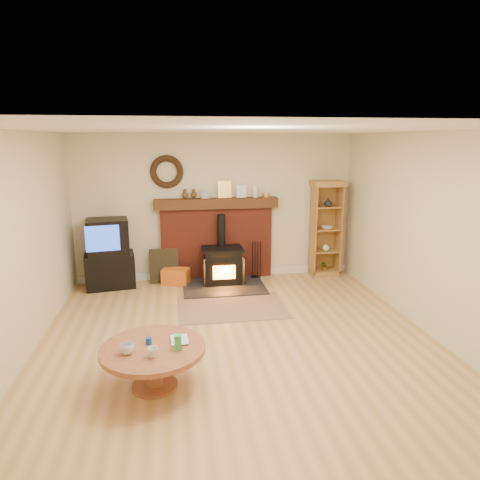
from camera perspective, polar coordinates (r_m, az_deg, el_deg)
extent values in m
plane|color=#B48A4B|center=(5.52, -0.06, -13.61)|extent=(5.50, 5.50, 0.00)
cube|color=beige|center=(7.74, -3.23, 4.37)|extent=(5.00, 0.02, 2.60)
cube|color=beige|center=(2.54, 9.92, -14.95)|extent=(5.00, 0.02, 2.60)
cube|color=beige|center=(5.30, -27.85, -1.32)|extent=(0.02, 5.50, 2.60)
cube|color=beige|center=(5.98, 24.35, 0.54)|extent=(0.02, 5.50, 2.60)
cube|color=white|center=(4.92, -0.07, 14.50)|extent=(5.00, 5.50, 0.02)
cube|color=white|center=(8.01, -3.10, -4.45)|extent=(5.00, 0.04, 0.12)
torus|color=black|center=(7.57, -9.74, 8.95)|extent=(0.57, 0.11, 0.57)
cube|color=maroon|center=(7.80, -3.11, -0.44)|extent=(2.00, 0.15, 1.30)
cube|color=#332010|center=(7.62, -3.15, 4.91)|extent=(2.20, 0.22, 0.18)
cube|color=#999999|center=(7.59, -4.68, 6.07)|extent=(0.13, 0.05, 0.14)
cube|color=gold|center=(7.64, -2.07, 6.75)|extent=(0.24, 0.06, 0.30)
cube|color=white|center=(7.68, 0.17, 6.50)|extent=(0.18, 0.05, 0.22)
cylinder|color=white|center=(7.71, 2.04, 6.51)|extent=(0.08, 0.08, 0.22)
cylinder|color=gold|center=(7.76, 3.49, 5.98)|extent=(0.14, 0.14, 0.07)
cube|color=black|center=(7.44, -2.14, -6.23)|extent=(1.40, 1.00, 0.03)
cube|color=black|center=(7.53, -2.34, -3.50)|extent=(0.63, 0.45, 0.59)
cube|color=black|center=(7.44, -2.37, -1.18)|extent=(0.70, 0.50, 0.04)
cylinder|color=black|center=(7.52, -2.52, 1.31)|extent=(0.14, 0.14, 0.56)
cube|color=orange|center=(7.32, -2.12, -4.34)|extent=(0.38, 0.02, 0.24)
cube|color=black|center=(7.34, -4.43, -4.16)|extent=(0.15, 0.20, 0.47)
cube|color=black|center=(7.40, 0.05, -3.96)|extent=(0.15, 0.20, 0.47)
cube|color=brown|center=(6.59, -1.08, -8.93)|extent=(1.62, 1.12, 0.01)
cube|color=black|center=(7.73, -16.91, -3.83)|extent=(0.88, 0.67, 0.60)
cube|color=black|center=(7.59, -17.21, 0.47)|extent=(0.75, 0.65, 0.60)
cube|color=blue|center=(7.31, -17.86, 0.20)|extent=(0.53, 0.09, 0.43)
cube|color=olive|center=(8.26, 11.10, -4.20)|extent=(0.51, 0.37, 0.10)
cube|color=olive|center=(8.22, 10.94, 1.56)|extent=(0.51, 0.02, 1.62)
cube|color=olive|center=(7.98, 9.71, 1.25)|extent=(0.02, 0.37, 1.62)
cube|color=olive|center=(8.15, 12.97, 1.35)|extent=(0.02, 0.37, 1.62)
cube|color=olive|center=(7.93, 11.64, 7.39)|extent=(0.57, 0.41, 0.10)
cube|color=olive|center=(8.15, 11.23, -1.43)|extent=(0.47, 0.33, 0.02)
cube|color=olive|center=(8.06, 11.36, 1.44)|extent=(0.47, 0.33, 0.02)
cube|color=olive|center=(7.99, 11.50, 4.37)|extent=(0.47, 0.33, 0.02)
imported|color=white|center=(7.93, 11.65, 4.95)|extent=(0.15, 0.15, 0.16)
imported|color=white|center=(8.01, 11.50, 1.61)|extent=(0.20, 0.20, 0.05)
sphere|color=white|center=(8.09, 11.37, -1.04)|extent=(0.12, 0.12, 0.12)
imported|color=green|center=(8.18, 11.27, -3.32)|extent=(0.17, 0.15, 0.19)
cube|color=yellow|center=(7.63, -8.55, -4.84)|extent=(0.52, 0.42, 0.28)
cube|color=black|center=(7.73, -10.08, -3.40)|extent=(0.51, 0.14, 0.60)
cylinder|color=black|center=(7.90, 2.01, -5.00)|extent=(0.16, 0.16, 0.04)
cylinder|color=black|center=(7.79, 1.66, -2.72)|extent=(0.02, 0.02, 0.70)
cylinder|color=black|center=(7.80, 2.03, -2.70)|extent=(0.02, 0.02, 0.70)
cylinder|color=black|center=(7.81, 2.39, -2.68)|extent=(0.02, 0.02, 0.70)
cylinder|color=black|center=(7.82, 2.75, -2.67)|extent=(0.02, 0.02, 0.70)
cylinder|color=brown|center=(4.75, -11.29, -18.47)|extent=(0.47, 0.47, 0.03)
cylinder|color=brown|center=(4.65, -11.40, -16.38)|extent=(0.17, 0.17, 0.38)
cylinder|color=brown|center=(4.55, -11.53, -14.03)|extent=(1.07, 1.07, 0.05)
imported|color=white|center=(4.43, -14.85, -13.88)|extent=(0.13, 0.13, 0.10)
imported|color=white|center=(4.32, -11.55, -14.48)|extent=(0.11, 0.11, 0.10)
imported|color=#4C331E|center=(4.59, -9.23, -13.15)|extent=(0.18, 0.24, 0.02)
cylinder|color=#134494|center=(4.58, -12.07, -13.02)|extent=(0.06, 0.06, 0.07)
cube|color=green|center=(4.40, -8.28, -13.34)|extent=(0.07, 0.07, 0.16)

